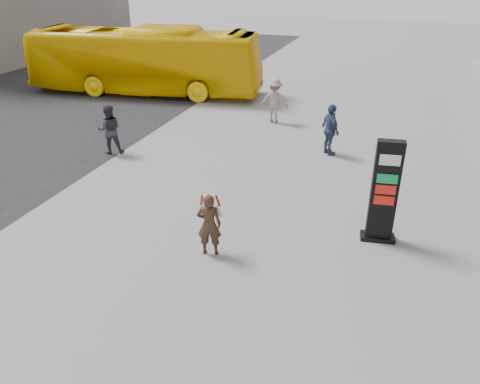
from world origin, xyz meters
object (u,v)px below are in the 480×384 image
(info_pylon, at_px, (384,192))
(woman, at_px, (209,224))
(pedestrian_a, at_px, (110,129))
(pedestrian_c, at_px, (330,130))
(bus, at_px, (145,60))
(pedestrian_b, at_px, (275,100))

(info_pylon, distance_m, woman, 4.27)
(info_pylon, bearing_deg, pedestrian_a, 155.07)
(pedestrian_a, bearing_deg, info_pylon, 130.84)
(pedestrian_a, xyz_separation_m, pedestrian_c, (7.49, 2.43, 0.03))
(pedestrian_a, bearing_deg, woman, 107.92)
(woman, height_order, bus, bus)
(bus, relative_size, pedestrian_b, 6.38)
(info_pylon, relative_size, bus, 0.22)
(pedestrian_a, xyz_separation_m, pedestrian_b, (4.62, 5.44, 0.05))
(info_pylon, distance_m, pedestrian_b, 9.73)
(pedestrian_a, bearing_deg, pedestrian_b, -162.71)
(woman, xyz_separation_m, pedestrian_b, (-1.24, 10.30, 0.13))
(pedestrian_b, xyz_separation_m, pedestrian_c, (2.87, -3.01, -0.02))
(pedestrian_c, bearing_deg, info_pylon, 164.21)
(woman, xyz_separation_m, pedestrian_c, (1.64, 7.29, 0.11))
(pedestrian_a, bearing_deg, bus, -101.71)
(pedestrian_c, bearing_deg, pedestrian_b, 6.10)
(pedestrian_b, distance_m, pedestrian_c, 4.16)
(pedestrian_a, height_order, pedestrian_b, pedestrian_b)
(info_pylon, xyz_separation_m, pedestrian_c, (-2.13, 5.33, -0.39))
(woman, distance_m, pedestrian_b, 10.37)
(bus, height_order, pedestrian_c, bus)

